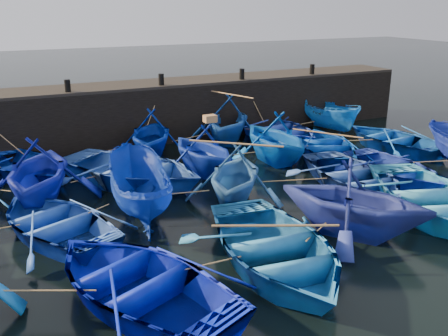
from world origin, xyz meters
name	(u,v)px	position (x,y,z in m)	size (l,w,h in m)	color
ground	(271,222)	(0.00, 0.00, 0.00)	(120.00, 120.00, 0.00)	black
quay_wall	(156,112)	(0.00, 10.50, 1.25)	(26.00, 2.50, 2.50)	black
quay_top	(155,84)	(0.00, 10.50, 2.56)	(26.00, 2.50, 0.12)	black
bollard_1	(68,86)	(-4.00, 9.60, 2.87)	(0.24, 0.24, 0.50)	black
bollard_2	(161,79)	(0.00, 9.60, 2.87)	(0.24, 0.24, 0.50)	black
bollard_3	(242,74)	(4.00, 9.60, 2.87)	(0.24, 0.24, 0.50)	black
bollard_4	(312,69)	(8.00, 9.60, 2.87)	(0.24, 0.24, 0.50)	black
boat_1	(28,166)	(-6.03, 7.12, 0.48)	(3.31, 4.63, 0.96)	#032490
boat_2	(151,133)	(-1.17, 7.69, 1.00)	(3.27, 3.80, 2.00)	#002095
boat_3	(228,119)	(2.63, 8.28, 1.10)	(3.62, 4.20, 2.21)	#1347A0
boat_4	(277,128)	(4.94, 7.83, 0.52)	(3.59, 5.01, 1.04)	#183297
boat_5	(330,115)	(8.17, 8.14, 0.77)	(1.49, 3.96, 1.53)	blue
boat_7	(39,170)	(-5.86, 4.42, 1.13)	(3.69, 4.28, 2.25)	#0D1A92
boat_8	(132,169)	(-2.81, 4.81, 0.59)	(4.03, 5.64, 1.17)	#2750B3
boat_9	(203,148)	(-0.06, 4.88, 0.97)	(3.17, 3.67, 1.93)	#0E2BA2
boat_10	(275,137)	(3.03, 4.84, 1.07)	(3.51, 4.07, 2.14)	#0349C0
boat_11	(326,145)	(5.40, 4.67, 0.47)	(3.27, 4.56, 0.95)	navy
boat_12	(394,138)	(8.64, 4.22, 0.49)	(3.38, 4.72, 0.98)	#0A4299
boat_14	(55,221)	(-5.80, 1.68, 0.47)	(3.27, 4.57, 0.95)	blue
boat_15	(138,189)	(-3.35, 2.07, 0.87)	(1.69, 4.49, 1.73)	navy
boat_16	(235,174)	(-0.27, 1.82, 0.97)	(3.16, 3.67, 1.93)	#2A5FA3
boat_17	(353,175)	(3.88, 1.10, 0.51)	(3.52, 4.92, 1.02)	navy
boat_18	(395,168)	(5.83, 1.19, 0.46)	(3.15, 4.40, 0.91)	navy
boat_21	(139,281)	(-4.64, -2.35, 0.54)	(3.71, 5.18, 1.08)	#000EA0
boat_22	(275,248)	(-1.32, -2.36, 0.56)	(3.86, 5.40, 1.12)	#165DA1
boat_23	(355,199)	(1.56, -1.71, 1.09)	(3.57, 4.14, 2.18)	navy
boat_24	(429,197)	(4.57, -1.56, 0.58)	(3.97, 5.55, 1.15)	#277BCF
wooden_crate	(210,119)	(0.24, 4.88, 2.06)	(0.45, 0.34, 0.26)	#996C43
mooring_ropes	(192,152)	(-0.49, 4.86, 0.88)	(17.88, 11.90, 2.10)	tan
loose_oars	(267,139)	(1.61, 3.10, 1.58)	(8.98, 12.73, 1.32)	#99724C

